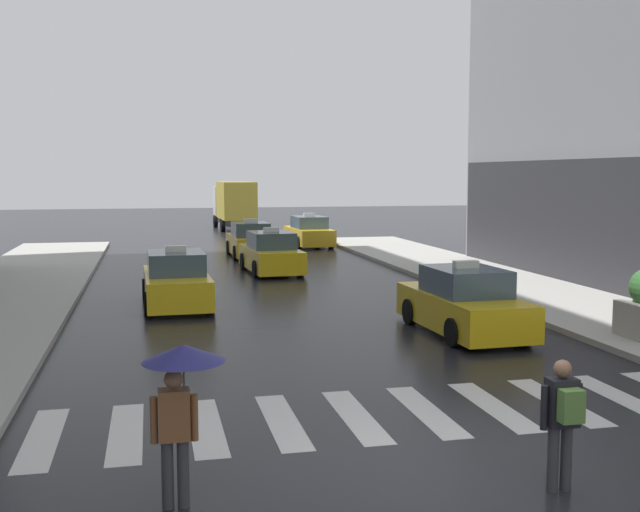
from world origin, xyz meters
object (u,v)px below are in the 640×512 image
object	(u,v)px
taxi_second	(176,282)
taxi_third	(271,254)
taxi_lead	(464,304)
pedestrian_with_umbrella	(180,381)
taxi_fifth	(309,233)
box_truck	(234,203)
taxi_fourth	(250,241)
pedestrian_with_backpack	(563,415)

from	to	relation	value
taxi_second	taxi_third	bearing A→B (deg)	60.68
taxi_lead	pedestrian_with_umbrella	xyz separation A→B (m)	(-7.16, -8.46, 0.79)
taxi_lead	taxi_second	xyz separation A→B (m)	(-6.75, 5.45, 0.00)
taxi_fifth	box_truck	distance (m)	13.08
taxi_lead	taxi_fifth	bearing A→B (deg)	87.73
taxi_second	taxi_fourth	world-z (taller)	same
taxi_third	taxi_fourth	world-z (taller)	same
taxi_lead	pedestrian_with_backpack	bearing A→B (deg)	-106.06
taxi_fifth	taxi_second	bearing A→B (deg)	-113.62
taxi_fourth	pedestrian_with_backpack	xyz separation A→B (m)	(0.26, -27.48, 0.25)
taxi_fourth	taxi_second	bearing A→B (deg)	-106.64
box_truck	pedestrian_with_umbrella	xyz separation A→B (m)	(-5.43, -44.17, -0.34)
taxi_second	pedestrian_with_backpack	world-z (taller)	taxi_second
taxi_third	taxi_fifth	size ratio (longest dim) A/B	1.00
taxi_fourth	pedestrian_with_backpack	distance (m)	27.49
taxi_second	pedestrian_with_backpack	distance (m)	15.07
pedestrian_with_backpack	taxi_lead	bearing A→B (deg)	73.94
box_truck	pedestrian_with_backpack	distance (m)	44.77
box_truck	pedestrian_with_umbrella	bearing A→B (deg)	-97.01
pedestrian_with_umbrella	taxi_fifth	bearing A→B (deg)	75.59
pedestrian_with_umbrella	taxi_third	bearing A→B (deg)	78.27
taxi_fourth	pedestrian_with_backpack	bearing A→B (deg)	-89.46
taxi_third	taxi_fifth	world-z (taller)	same
taxi_lead	taxi_fifth	distance (m)	22.96
taxi_lead	pedestrian_with_backpack	world-z (taller)	taxi_lead
taxi_fourth	box_truck	world-z (taller)	box_truck
taxi_third	box_truck	bearing A→B (deg)	87.31
taxi_third	pedestrian_with_umbrella	xyz separation A→B (m)	(-4.34, -20.90, 0.79)
taxi_lead	pedestrian_with_backpack	xyz separation A→B (m)	(-2.60, -9.04, 0.25)
taxi_third	box_truck	xyz separation A→B (m)	(1.09, 23.27, 1.13)
pedestrian_with_umbrella	pedestrian_with_backpack	size ratio (longest dim) A/B	1.18
pedestrian_with_backpack	taxi_fourth	bearing A→B (deg)	90.54
taxi_fourth	box_truck	distance (m)	17.34
taxi_second	taxi_fifth	world-z (taller)	same
box_truck	pedestrian_with_backpack	xyz separation A→B (m)	(-0.88, -44.75, -0.88)
taxi_lead	pedestrian_with_backpack	size ratio (longest dim) A/B	2.78
taxi_second	pedestrian_with_umbrella	xyz separation A→B (m)	(-0.41, -13.90, 0.79)
box_truck	pedestrian_with_umbrella	size ratio (longest dim) A/B	3.91
taxi_third	pedestrian_with_umbrella	distance (m)	21.36
taxi_lead	taxi_second	world-z (taller)	same
taxi_second	taxi_third	world-z (taller)	same
box_truck	pedestrian_with_umbrella	distance (m)	44.50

